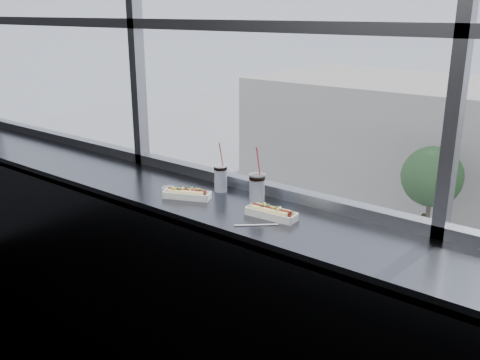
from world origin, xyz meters
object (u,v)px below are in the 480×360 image
Objects in this scene: car_near_b at (395,328)px; loose_straw at (256,225)px; pedestrian_a at (423,225)px; tree_left at (432,177)px; hotdog_tray_right at (271,212)px; soda_cup_right at (257,188)px; soda_cup_left at (221,177)px; hotdog_tray_left at (187,194)px; car_far_a at (394,240)px; wrapper at (171,189)px.

loose_straw is at bearing -166.36° from car_near_b.
pedestrian_a is 2.90m from tree_left.
car_near_b is (-5.28, 16.42, -11.10)m from loose_straw.
soda_cup_right is at bearing 145.43° from hotdog_tray_right.
soda_cup_left is at bearing 168.97° from soda_cup_right.
loose_straw is at bearing -32.37° from hotdog_tray_left.
hotdog_tray_left is 0.22m from soda_cup_left.
car_near_b is at bearing -156.41° from car_far_a.
car_near_b is (-5.11, 16.19, -11.19)m from soda_cup_right.
loose_straw is 0.70m from wrapper.
tree_left is at bearing 63.94° from loose_straw.
hotdog_tray_left is 0.84× the size of soda_cup_right.
hotdog_tray_right is 30.45m from pedestrian_a.
wrapper reaches higher than tree_left.
car_near_b is 1.01× the size of tree_left.
pedestrian_a is (-8.09, 27.07, -11.07)m from soda_cup_right.
soda_cup_left is 0.31m from soda_cup_right.
tree_left is at bearing 105.75° from soda_cup_left.
soda_cup_left is 0.55m from loose_straw.
soda_cup_right reaches higher than hotdog_tray_left.
wrapper is 27.91m from car_far_a.
hotdog_tray_left is 0.94× the size of soda_cup_left.
soda_cup_left is 0.05× the size of tree_left.
hotdog_tray_right is 0.94× the size of soda_cup_left.
car_far_a is (-8.77, 24.29, -11.09)m from hotdog_tray_right.
soda_cup_right is 0.54m from wrapper.
loose_straw reaches higher than car_far_a.
hotdog_tray_left is 30.36m from pedestrian_a.
hotdog_tray_right is 0.49m from soda_cup_left.
tree_left is at bearing 81.44° from hotdog_tray_left.
hotdog_tray_left reaches higher than car_near_b.
wrapper is at bearing -74.77° from tree_left.
loose_straw is at bearing -9.06° from wrapper.
pedestrian_a is at bearing -82.61° from tree_left.
tree_left is (-7.71, 28.31, -8.32)m from wrapper.
car_near_b is at bearing 82.13° from hotdog_tray_left.
hotdog_tray_right reaches higher than car_far_a.
hotdog_tray_left is 27.99m from car_far_a.
soda_cup_left is 20.21m from car_near_b.
hotdog_tray_left is at bearing 129.18° from loose_straw.
soda_cup_left is 2.60× the size of wrapper.
tree_left is (-0.15, 1.12, 2.67)m from pedestrian_a.
tree_left is (-8.23, 28.19, -8.40)m from soda_cup_right.
pedestrian_a reaches higher than car_far_a.
hotdog_tray_left reaches higher than tree_left.
soda_cup_left reaches higher than hotdog_tray_left.
pedestrian_a is at bearing -10.24° from car_far_a.
wrapper is (-0.22, -0.17, -0.07)m from soda_cup_left.
wrapper reaches higher than loose_straw.
tree_left is at bearing 106.28° from soda_cup_right.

